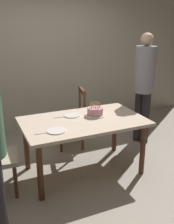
{
  "coord_description": "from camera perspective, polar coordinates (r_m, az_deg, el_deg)",
  "views": [
    {
      "loc": [
        -1.24,
        -2.9,
        1.93
      ],
      "look_at": [
        0.05,
        0.0,
        0.84
      ],
      "focal_mm": 42.36,
      "sensor_mm": 36.0,
      "label": 1
    }
  ],
  "objects": [
    {
      "name": "back_wall",
      "position": [
        4.95,
        -9.49,
        11.4
      ],
      "size": [
        6.4,
        0.1,
        2.6
      ],
      "primitive_type": "cube",
      "color": "beige",
      "rests_on": "ground"
    },
    {
      "name": "fork_near_celebrant",
      "position": [
        3.01,
        -9.57,
        -4.56
      ],
      "size": [
        0.18,
        0.02,
        0.01
      ],
      "primitive_type": "cube",
      "rotation": [
        0.0,
        0.0,
        -0.03
      ],
      "color": "silver",
      "rests_on": "dining_table"
    },
    {
      "name": "chair_spindle_back",
      "position": [
        4.19,
        -3.32,
        -1.61
      ],
      "size": [
        0.51,
        0.51,
        0.95
      ],
      "color": "beige",
      "rests_on": "ground"
    },
    {
      "name": "ground",
      "position": [
        3.69,
        -0.73,
        -12.53
      ],
      "size": [
        6.4,
        6.4,
        0.0
      ],
      "primitive_type": "plane",
      "color": "#9E9384"
    },
    {
      "name": "birthday_cake",
      "position": [
        3.51,
        1.76,
        0.04
      ],
      "size": [
        0.28,
        0.28,
        0.18
      ],
      "color": "silver",
      "rests_on": "dining_table"
    },
    {
      "name": "person_guest",
      "position": [
        4.3,
        12.22,
        6.28
      ],
      "size": [
        0.32,
        0.32,
        1.77
      ],
      "color": "#262328",
      "rests_on": "ground"
    },
    {
      "name": "plate_near_celebrant",
      "position": [
        3.04,
        -6.66,
        -4.05
      ],
      "size": [
        0.22,
        0.22,
        0.01
      ],
      "primitive_type": "cylinder",
      "color": "white",
      "rests_on": "dining_table"
    },
    {
      "name": "fork_far_side",
      "position": [
        3.47,
        -5.76,
        -1.11
      ],
      "size": [
        0.18,
        0.03,
        0.01
      ],
      "primitive_type": "cube",
      "rotation": [
        0.0,
        0.0,
        -0.09
      ],
      "color": "silver",
      "rests_on": "dining_table"
    },
    {
      "name": "dining_table",
      "position": [
        3.4,
        -0.77,
        -3.15
      ],
      "size": [
        1.56,
        0.94,
        0.74
      ],
      "color": "beige",
      "rests_on": "ground"
    },
    {
      "name": "plate_far_side",
      "position": [
        3.52,
        -3.3,
        -0.7
      ],
      "size": [
        0.22,
        0.22,
        0.01
      ],
      "primitive_type": "cylinder",
      "color": "white",
      "rests_on": "dining_table"
    }
  ]
}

